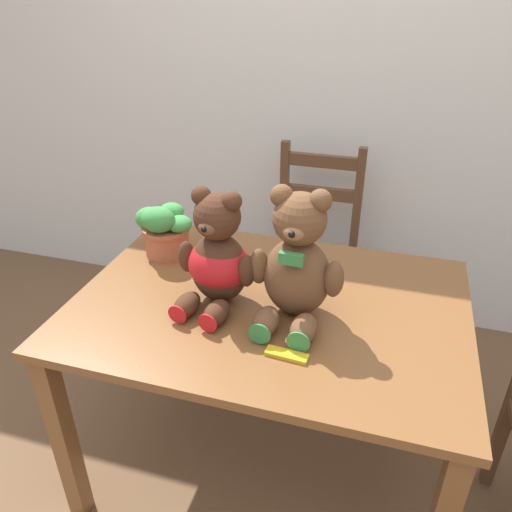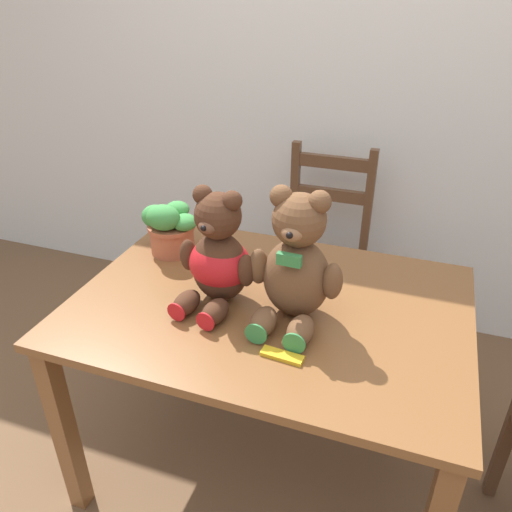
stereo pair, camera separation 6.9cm
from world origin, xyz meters
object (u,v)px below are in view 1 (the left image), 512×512
at_px(teddy_bear_left, 217,259).
at_px(chocolate_bar, 287,355).
at_px(teddy_bear_right, 297,264).
at_px(wooden_chair_behind, 312,257).
at_px(potted_plant, 164,229).

relative_size(teddy_bear_left, chocolate_bar, 3.17).
height_order(teddy_bear_right, chocolate_bar, teddy_bear_right).
distance_m(wooden_chair_behind, potted_plant, 0.89).
bearing_deg(wooden_chair_behind, teddy_bear_right, 96.48).
bearing_deg(wooden_chair_behind, teddy_bear_left, 80.13).
bearing_deg(teddy_bear_left, potted_plant, -29.78).
relative_size(teddy_bear_left, teddy_bear_right, 0.92).
distance_m(wooden_chair_behind, chocolate_bar, 1.14).
bearing_deg(chocolate_bar, teddy_bear_left, 142.90).
xyz_separation_m(teddy_bear_right, chocolate_bar, (0.02, -0.21, -0.17)).
xyz_separation_m(teddy_bear_left, chocolate_bar, (0.28, -0.21, -0.15)).
height_order(wooden_chair_behind, potted_plant, wooden_chair_behind).
xyz_separation_m(teddy_bear_right, potted_plant, (-0.55, 0.24, -0.08)).
relative_size(teddy_bear_right, potted_plant, 1.84).
height_order(teddy_bear_right, potted_plant, teddy_bear_right).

